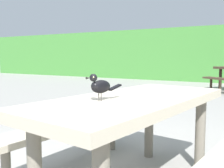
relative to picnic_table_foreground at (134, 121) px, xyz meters
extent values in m
cube|color=#B2A893|center=(0.00, 0.00, 0.15)|extent=(0.99, 1.88, 0.07)
cylinder|color=slate|center=(-0.17, 0.73, -0.22)|extent=(0.09, 0.09, 0.67)
cylinder|color=slate|center=(0.35, 0.66, -0.22)|extent=(0.09, 0.09, 0.67)
cube|color=#B2A893|center=(-0.69, 0.09, -0.14)|extent=(0.50, 1.73, 0.05)
cylinder|color=slate|center=(-0.61, 0.73, -0.36)|extent=(0.07, 0.07, 0.39)
ellipsoid|color=black|center=(-0.12, -0.27, 0.28)|extent=(0.12, 0.17, 0.09)
ellipsoid|color=black|center=(-0.13, -0.31, 0.29)|extent=(0.08, 0.08, 0.06)
sphere|color=black|center=(-0.14, -0.33, 0.34)|extent=(0.05, 0.05, 0.05)
sphere|color=#EAE08C|center=(-0.13, -0.35, 0.35)|extent=(0.01, 0.01, 0.01)
sphere|color=#EAE08C|center=(-0.16, -0.33, 0.35)|extent=(0.01, 0.01, 0.01)
cone|color=black|center=(-0.16, -0.37, 0.34)|extent=(0.03, 0.03, 0.02)
cube|color=black|center=(-0.07, -0.16, 0.27)|extent=(0.07, 0.11, 0.04)
cylinder|color=#47423D|center=(-0.11, -0.29, 0.21)|extent=(0.01, 0.01, 0.05)
cylinder|color=#47423D|center=(-0.13, -0.28, 0.21)|extent=(0.01, 0.01, 0.05)
cylinder|color=#2E241A|center=(-0.33, 6.85, -0.22)|extent=(0.09, 0.09, 0.67)
cylinder|color=#2E241A|center=(-0.53, 6.46, -0.36)|extent=(0.07, 0.07, 0.39)
camera|label=1|loc=(0.83, -1.76, 0.48)|focal=42.17mm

